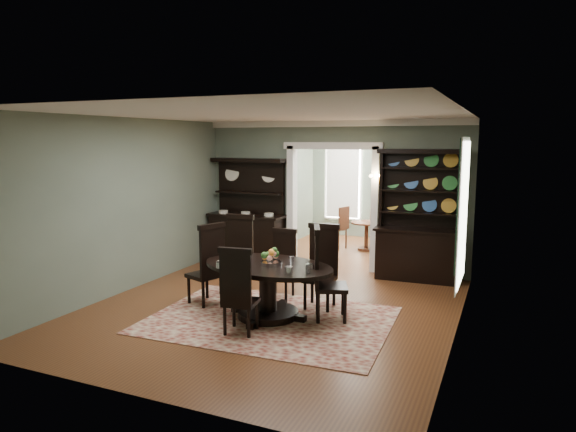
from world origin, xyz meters
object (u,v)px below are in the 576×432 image
object	(u,v)px
dining_table	(268,280)
sideboard	(248,226)
parlor_table	(366,232)
welsh_dresser	(418,233)

from	to	relation	value
dining_table	sideboard	bearing A→B (deg)	130.07
sideboard	parlor_table	bearing A→B (deg)	47.99
sideboard	parlor_table	distance (m)	2.99
parlor_table	dining_table	bearing A→B (deg)	-91.36
sideboard	parlor_table	world-z (taller)	sideboard
welsh_dresser	sideboard	bearing A→B (deg)	177.30
dining_table	welsh_dresser	distance (m)	3.48
dining_table	welsh_dresser	world-z (taller)	welsh_dresser
dining_table	sideboard	world-z (taller)	sideboard
sideboard	parlor_table	xyz separation A→B (m)	(2.07, 2.14, -0.33)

